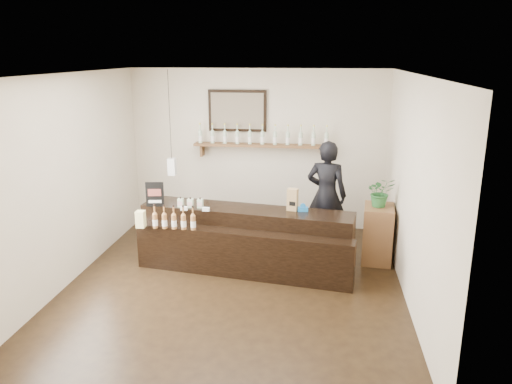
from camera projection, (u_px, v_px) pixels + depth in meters
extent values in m
plane|color=black|center=(234.00, 284.00, 6.81)|extent=(5.00, 5.00, 0.00)
plane|color=beige|center=(258.00, 149.00, 8.82)|extent=(4.50, 0.00, 4.50)
plane|color=beige|center=(180.00, 263.00, 4.05)|extent=(4.50, 0.00, 4.50)
plane|color=beige|center=(69.00, 180.00, 6.71)|extent=(0.00, 5.00, 5.00)
plane|color=beige|center=(413.00, 191.00, 6.15)|extent=(0.00, 5.00, 5.00)
plane|color=white|center=(232.00, 74.00, 6.06)|extent=(5.00, 5.00, 0.00)
cube|color=brown|center=(262.00, 145.00, 8.66)|extent=(2.40, 0.25, 0.04)
cube|color=brown|center=(202.00, 150.00, 8.85)|extent=(0.04, 0.20, 0.20)
cube|color=brown|center=(325.00, 153.00, 8.58)|extent=(0.04, 0.20, 0.20)
cube|color=black|center=(237.00, 111.00, 8.65)|extent=(1.02, 0.04, 0.72)
cube|color=#4B4130|center=(237.00, 111.00, 8.63)|extent=(0.92, 0.01, 0.62)
cube|color=white|center=(172.00, 167.00, 8.16)|extent=(0.12, 0.12, 0.28)
cylinder|color=black|center=(170.00, 115.00, 7.94)|extent=(0.01, 0.01, 1.41)
cylinder|color=beige|center=(200.00, 137.00, 8.76)|extent=(0.07, 0.07, 0.20)
cone|color=beige|center=(200.00, 130.00, 8.73)|extent=(0.07, 0.07, 0.05)
cylinder|color=beige|center=(200.00, 126.00, 8.71)|extent=(0.02, 0.02, 0.07)
cylinder|color=gold|center=(200.00, 124.00, 8.70)|extent=(0.03, 0.03, 0.02)
cylinder|color=white|center=(200.00, 138.00, 8.77)|extent=(0.07, 0.07, 0.09)
cylinder|color=beige|center=(213.00, 137.00, 8.73)|extent=(0.07, 0.07, 0.20)
cone|color=beige|center=(212.00, 130.00, 8.70)|extent=(0.07, 0.07, 0.05)
cylinder|color=beige|center=(212.00, 127.00, 8.68)|extent=(0.02, 0.02, 0.07)
cylinder|color=gold|center=(212.00, 124.00, 8.67)|extent=(0.03, 0.03, 0.02)
cylinder|color=white|center=(213.00, 138.00, 8.74)|extent=(0.07, 0.07, 0.09)
cylinder|color=beige|center=(225.00, 138.00, 8.71)|extent=(0.07, 0.07, 0.20)
cone|color=beige|center=(225.00, 130.00, 8.67)|extent=(0.07, 0.07, 0.05)
cylinder|color=beige|center=(225.00, 127.00, 8.66)|extent=(0.02, 0.02, 0.07)
cylinder|color=gold|center=(225.00, 124.00, 8.64)|extent=(0.03, 0.03, 0.02)
cylinder|color=white|center=(225.00, 139.00, 8.71)|extent=(0.07, 0.07, 0.09)
cylinder|color=beige|center=(237.00, 138.00, 8.68)|extent=(0.07, 0.07, 0.20)
cone|color=beige|center=(237.00, 131.00, 8.65)|extent=(0.07, 0.07, 0.05)
cylinder|color=beige|center=(237.00, 127.00, 8.63)|extent=(0.02, 0.02, 0.07)
cylinder|color=gold|center=(237.00, 124.00, 8.62)|extent=(0.03, 0.03, 0.02)
cylinder|color=white|center=(237.00, 139.00, 8.68)|extent=(0.07, 0.07, 0.09)
cylinder|color=beige|center=(250.00, 138.00, 8.65)|extent=(0.07, 0.07, 0.20)
cone|color=beige|center=(250.00, 131.00, 8.62)|extent=(0.07, 0.07, 0.05)
cylinder|color=beige|center=(250.00, 127.00, 8.60)|extent=(0.02, 0.02, 0.07)
cylinder|color=gold|center=(250.00, 125.00, 8.59)|extent=(0.03, 0.03, 0.02)
cylinder|color=white|center=(250.00, 139.00, 8.66)|extent=(0.07, 0.07, 0.09)
cylinder|color=beige|center=(262.00, 138.00, 8.62)|extent=(0.07, 0.07, 0.20)
cone|color=beige|center=(262.00, 131.00, 8.59)|extent=(0.07, 0.07, 0.05)
cylinder|color=beige|center=(262.00, 128.00, 8.57)|extent=(0.02, 0.02, 0.07)
cylinder|color=gold|center=(262.00, 125.00, 8.56)|extent=(0.03, 0.03, 0.02)
cylinder|color=white|center=(262.00, 140.00, 8.63)|extent=(0.07, 0.07, 0.09)
cylinder|color=beige|center=(275.00, 139.00, 8.60)|extent=(0.07, 0.07, 0.20)
cone|color=beige|center=(275.00, 131.00, 8.56)|extent=(0.07, 0.07, 0.05)
cylinder|color=beige|center=(275.00, 128.00, 8.55)|extent=(0.02, 0.02, 0.07)
cylinder|color=gold|center=(275.00, 125.00, 8.53)|extent=(0.03, 0.03, 0.02)
cylinder|color=white|center=(275.00, 140.00, 8.60)|extent=(0.07, 0.07, 0.09)
cylinder|color=beige|center=(288.00, 139.00, 8.57)|extent=(0.07, 0.07, 0.20)
cone|color=beige|center=(288.00, 132.00, 8.54)|extent=(0.07, 0.07, 0.05)
cylinder|color=beige|center=(288.00, 128.00, 8.52)|extent=(0.02, 0.02, 0.07)
cylinder|color=gold|center=(288.00, 125.00, 8.51)|extent=(0.03, 0.03, 0.02)
cylinder|color=white|center=(288.00, 140.00, 8.58)|extent=(0.07, 0.07, 0.09)
cylinder|color=beige|center=(301.00, 139.00, 8.54)|extent=(0.07, 0.07, 0.20)
cone|color=beige|center=(301.00, 132.00, 8.51)|extent=(0.07, 0.07, 0.05)
cylinder|color=beige|center=(301.00, 128.00, 8.49)|extent=(0.02, 0.02, 0.07)
cylinder|color=gold|center=(301.00, 126.00, 8.48)|extent=(0.03, 0.03, 0.02)
cylinder|color=white|center=(301.00, 140.00, 8.55)|extent=(0.07, 0.07, 0.09)
cylinder|color=beige|center=(313.00, 139.00, 8.51)|extent=(0.07, 0.07, 0.20)
cone|color=beige|center=(314.00, 132.00, 8.48)|extent=(0.07, 0.07, 0.05)
cylinder|color=beige|center=(314.00, 129.00, 8.46)|extent=(0.02, 0.02, 0.07)
cylinder|color=gold|center=(314.00, 126.00, 8.45)|extent=(0.03, 0.03, 0.02)
cylinder|color=white|center=(313.00, 141.00, 8.52)|extent=(0.07, 0.07, 0.09)
cylinder|color=beige|center=(326.00, 140.00, 8.49)|extent=(0.07, 0.07, 0.20)
cone|color=beige|center=(327.00, 132.00, 8.45)|extent=(0.07, 0.07, 0.05)
cylinder|color=beige|center=(327.00, 129.00, 8.44)|extent=(0.02, 0.02, 0.07)
cylinder|color=gold|center=(327.00, 126.00, 8.42)|extent=(0.03, 0.03, 0.02)
cylinder|color=white|center=(326.00, 141.00, 8.49)|extent=(0.07, 0.07, 0.09)
cube|color=black|center=(246.00, 236.00, 7.35)|extent=(3.17, 1.00, 0.87)
cube|color=black|center=(242.00, 254.00, 6.99)|extent=(3.13, 0.73, 0.66)
cube|color=white|center=(184.00, 208.00, 7.14)|extent=(0.10, 0.04, 0.05)
cube|color=white|center=(206.00, 209.00, 7.10)|extent=(0.10, 0.04, 0.05)
cube|color=#E8E28D|center=(141.00, 223.00, 7.06)|extent=(0.12, 0.12, 0.12)
cube|color=#E8E28D|center=(140.00, 215.00, 7.03)|extent=(0.12, 0.12, 0.12)
cube|color=beige|center=(181.00, 203.00, 7.30)|extent=(0.08, 0.08, 0.13)
cube|color=#CD9FA1|center=(180.00, 204.00, 7.26)|extent=(0.07, 0.00, 0.06)
cylinder|color=black|center=(181.00, 198.00, 7.28)|extent=(0.02, 0.02, 0.03)
cube|color=beige|center=(190.00, 203.00, 7.28)|extent=(0.08, 0.08, 0.13)
cube|color=#CD9FA1|center=(190.00, 204.00, 7.24)|extent=(0.07, 0.00, 0.06)
cylinder|color=black|center=(190.00, 198.00, 7.26)|extent=(0.02, 0.02, 0.03)
cube|color=beige|center=(200.00, 204.00, 7.26)|extent=(0.08, 0.08, 0.13)
cube|color=#CD9FA1|center=(200.00, 204.00, 7.22)|extent=(0.07, 0.00, 0.06)
cylinder|color=black|center=(200.00, 199.00, 7.24)|extent=(0.02, 0.02, 0.03)
cylinder|color=#956132|center=(155.00, 221.00, 7.03)|extent=(0.07, 0.07, 0.20)
cone|color=#956132|center=(155.00, 212.00, 6.99)|extent=(0.07, 0.07, 0.05)
cylinder|color=#956132|center=(154.00, 208.00, 6.98)|extent=(0.02, 0.02, 0.07)
cylinder|color=black|center=(154.00, 205.00, 6.96)|extent=(0.03, 0.03, 0.03)
cylinder|color=white|center=(155.00, 222.00, 7.03)|extent=(0.07, 0.07, 0.09)
cylinder|color=#956132|center=(165.00, 221.00, 7.01)|extent=(0.07, 0.07, 0.20)
cone|color=#956132|center=(164.00, 213.00, 6.97)|extent=(0.07, 0.07, 0.05)
cylinder|color=#956132|center=(164.00, 209.00, 6.96)|extent=(0.02, 0.02, 0.07)
cylinder|color=black|center=(164.00, 206.00, 6.95)|extent=(0.03, 0.03, 0.03)
cylinder|color=white|center=(165.00, 223.00, 7.01)|extent=(0.07, 0.07, 0.09)
cylinder|color=#956132|center=(174.00, 222.00, 6.99)|extent=(0.07, 0.07, 0.20)
cone|color=#956132|center=(174.00, 213.00, 6.96)|extent=(0.07, 0.07, 0.05)
cylinder|color=#956132|center=(173.00, 209.00, 6.94)|extent=(0.02, 0.02, 0.07)
cylinder|color=black|center=(173.00, 206.00, 6.93)|extent=(0.03, 0.03, 0.03)
cylinder|color=white|center=(174.00, 223.00, 7.00)|extent=(0.07, 0.07, 0.09)
cylinder|color=#956132|center=(184.00, 222.00, 6.97)|extent=(0.07, 0.07, 0.20)
cone|color=#956132|center=(183.00, 214.00, 6.94)|extent=(0.07, 0.07, 0.05)
cylinder|color=#956132|center=(183.00, 210.00, 6.92)|extent=(0.02, 0.02, 0.07)
cylinder|color=black|center=(183.00, 206.00, 6.91)|extent=(0.03, 0.03, 0.03)
cylinder|color=white|center=(184.00, 224.00, 6.98)|extent=(0.07, 0.07, 0.09)
cylinder|color=#956132|center=(193.00, 223.00, 6.96)|extent=(0.07, 0.07, 0.20)
cone|color=#956132|center=(193.00, 214.00, 6.92)|extent=(0.07, 0.07, 0.05)
cylinder|color=#956132|center=(193.00, 210.00, 6.91)|extent=(0.02, 0.02, 0.07)
cylinder|color=black|center=(193.00, 207.00, 6.89)|extent=(0.03, 0.03, 0.03)
cylinder|color=white|center=(193.00, 224.00, 6.96)|extent=(0.07, 0.07, 0.09)
cube|color=black|center=(155.00, 194.00, 7.28)|extent=(0.26, 0.06, 0.37)
cube|color=brown|center=(154.00, 193.00, 7.26)|extent=(0.19, 0.03, 0.11)
cube|color=white|center=(155.00, 202.00, 7.29)|extent=(0.19, 0.03, 0.04)
cube|color=olive|center=(293.00, 200.00, 7.11)|extent=(0.17, 0.14, 0.32)
cube|color=black|center=(292.00, 204.00, 7.07)|extent=(0.09, 0.02, 0.06)
cube|color=blue|center=(303.00, 209.00, 7.09)|extent=(0.15, 0.07, 0.07)
cylinder|color=blue|center=(303.00, 206.00, 7.08)|extent=(0.08, 0.04, 0.08)
cube|color=brown|center=(378.00, 234.00, 7.48)|extent=(0.49, 0.63, 0.86)
imported|color=#27622C|center=(381.00, 192.00, 7.31)|extent=(0.44, 0.40, 0.44)
imported|color=black|center=(327.00, 188.00, 7.87)|extent=(0.80, 0.62, 1.97)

